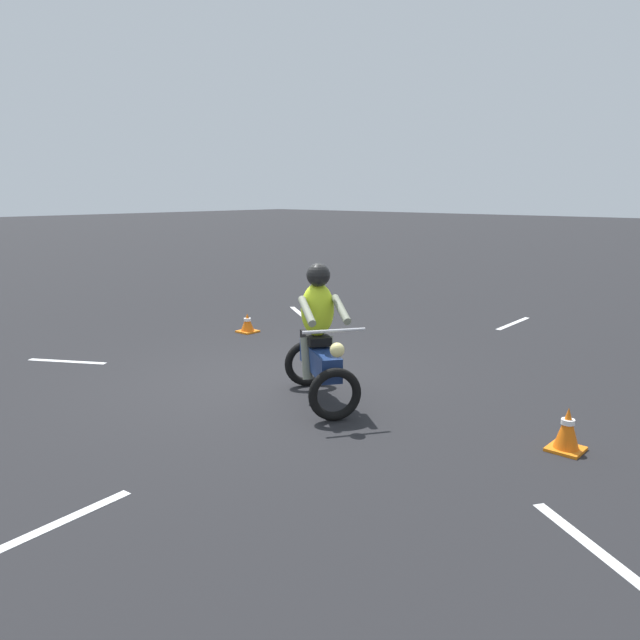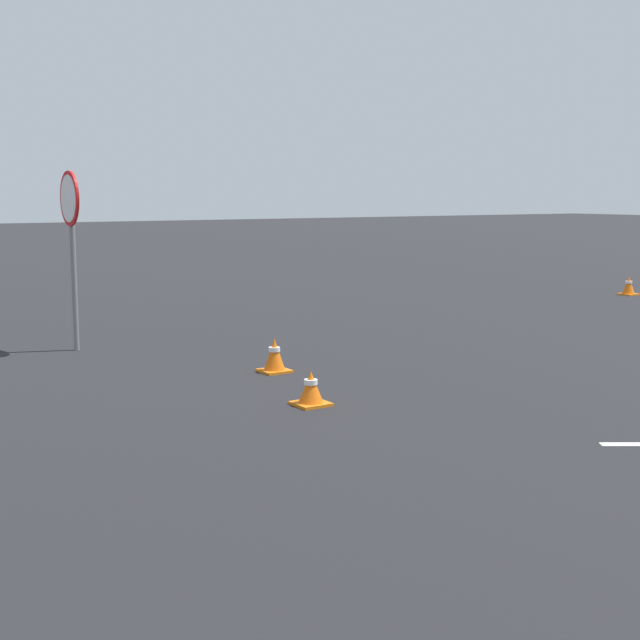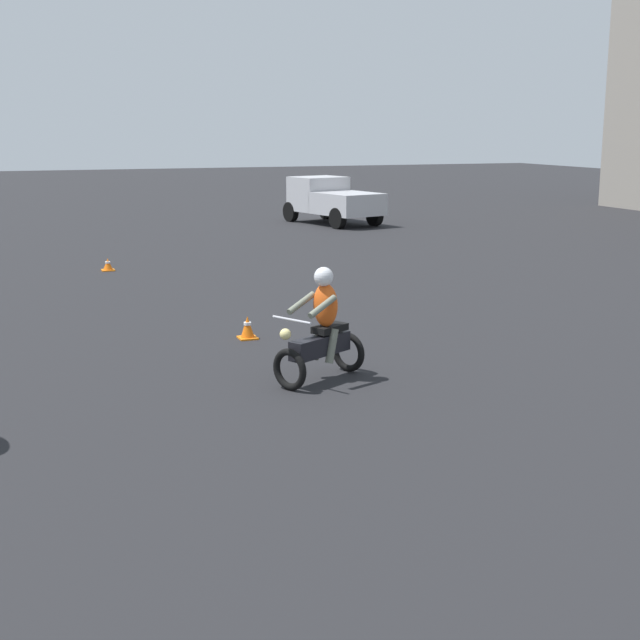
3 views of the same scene
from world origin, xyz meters
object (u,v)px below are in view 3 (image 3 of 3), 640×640
at_px(motorcycle_rider_background, 322,331).
at_px(pickup_truck, 332,199).
at_px(traffic_cone_mid_center, 248,328).
at_px(traffic_cone_far_left, 108,265).

distance_m(motorcycle_rider_background, pickup_truck, 21.40).
bearing_deg(motorcycle_rider_background, traffic_cone_mid_center, -22.76).
bearing_deg(pickup_truck, traffic_cone_far_left, -152.40).
relative_size(motorcycle_rider_background, traffic_cone_far_left, 5.19).
height_order(traffic_cone_mid_center, traffic_cone_far_left, traffic_cone_mid_center).
bearing_deg(traffic_cone_far_left, pickup_truck, 132.41).
bearing_deg(pickup_truck, traffic_cone_mid_center, -130.13).
relative_size(traffic_cone_mid_center, traffic_cone_far_left, 1.25).
height_order(motorcycle_rider_background, pickup_truck, pickup_truck).
bearing_deg(motorcycle_rider_background, traffic_cone_far_left, -20.73).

